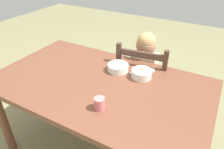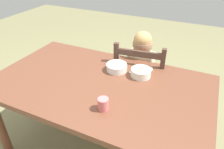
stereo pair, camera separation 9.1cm
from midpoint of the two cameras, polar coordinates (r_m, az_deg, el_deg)
ground_plane at (r=1.99m, az=-4.14°, el=-19.65°), size 8.00×8.00×0.00m
dining_table at (r=1.55m, az=-5.04°, el=-4.91°), size 1.55×0.91×0.72m
dining_chair at (r=1.99m, az=6.13°, el=-2.61°), size 0.47×0.47×0.89m
child_figure at (r=1.89m, az=6.19°, el=2.03°), size 0.32×0.31×0.95m
bowl_of_peas at (r=1.62m, az=-0.33°, el=2.00°), size 0.16×0.16×0.06m
bowl_of_carrots at (r=1.56m, az=6.20°, el=0.55°), size 0.15×0.15×0.06m
spoon at (r=1.59m, az=4.36°, el=0.28°), size 0.14×0.03×0.01m
drinking_cup at (r=1.25m, az=-4.52°, el=-8.05°), size 0.07×0.07×0.08m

